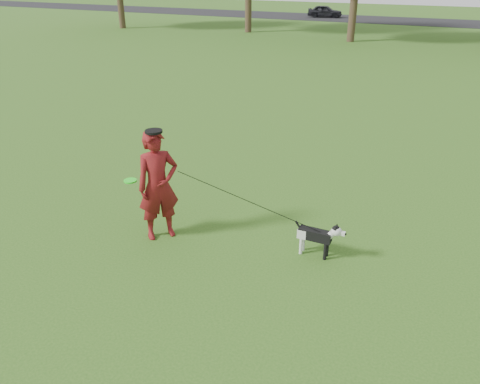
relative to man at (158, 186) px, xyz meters
The scene contains 6 objects.
ground 1.72m from the man, ahead, with size 120.00×120.00×0.00m, color #285116.
road 40.25m from the man, 88.03° to the left, with size 120.00×7.00×0.02m, color black.
man is the anchor object (origin of this frame).
dog 2.89m from the man, 11.54° to the left, with size 0.89×0.18×0.67m.
car_left 41.11m from the man, 101.95° to the left, with size 1.29×3.21×1.09m, color black.
man_held_items 1.70m from the man, ahead, with size 3.51×0.82×1.57m.
Camera 1 is at (3.07, -6.28, 4.47)m, focal length 35.00 mm.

